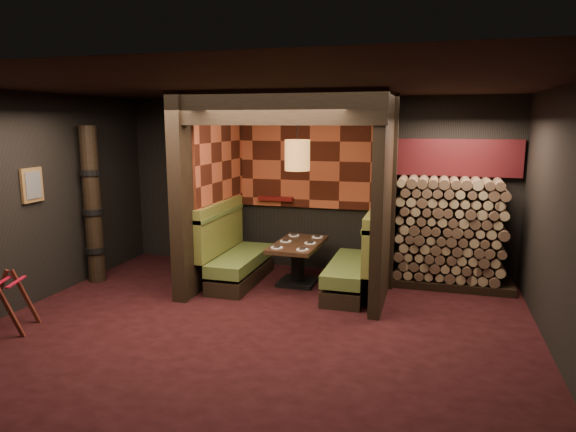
# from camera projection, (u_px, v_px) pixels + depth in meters

# --- Properties ---
(floor) EXTENTS (6.50, 5.50, 0.02)m
(floor) POSITION_uv_depth(u_px,v_px,m) (258.00, 329.00, 6.18)
(floor) COLOR black
(floor) RESTS_ON ground
(ceiling) EXTENTS (6.50, 5.50, 0.02)m
(ceiling) POSITION_uv_depth(u_px,v_px,m) (256.00, 84.00, 5.66)
(ceiling) COLOR black
(ceiling) RESTS_ON ground
(wall_back) EXTENTS (6.50, 0.02, 2.85)m
(wall_back) POSITION_uv_depth(u_px,v_px,m) (312.00, 184.00, 8.53)
(wall_back) COLOR black
(wall_back) RESTS_ON ground
(wall_front) EXTENTS (6.50, 0.02, 2.85)m
(wall_front) POSITION_uv_depth(u_px,v_px,m) (115.00, 284.00, 3.31)
(wall_front) COLOR black
(wall_front) RESTS_ON ground
(wall_left) EXTENTS (0.02, 5.50, 2.85)m
(wall_left) POSITION_uv_depth(u_px,v_px,m) (25.00, 200.00, 6.80)
(wall_left) COLOR black
(wall_left) RESTS_ON ground
(wall_right) EXTENTS (0.02, 5.50, 2.85)m
(wall_right) POSITION_uv_depth(u_px,v_px,m) (570.00, 228.00, 5.04)
(wall_right) COLOR black
(wall_right) RESTS_ON ground
(partition_left) EXTENTS (0.20, 2.20, 2.85)m
(partition_left) POSITION_uv_depth(u_px,v_px,m) (210.00, 190.00, 7.84)
(partition_left) COLOR black
(partition_left) RESTS_ON floor
(partition_right) EXTENTS (0.15, 2.10, 2.85)m
(partition_right) POSITION_uv_depth(u_px,v_px,m) (385.00, 196.00, 7.18)
(partition_right) COLOR black
(partition_right) RESTS_ON floor
(header_beam) EXTENTS (2.85, 0.18, 0.44)m
(header_beam) POSITION_uv_depth(u_px,v_px,m) (273.00, 107.00, 6.37)
(header_beam) COLOR black
(header_beam) RESTS_ON partition_left
(tapa_back_panel) EXTENTS (2.40, 0.06, 1.55)m
(tapa_back_panel) POSITION_uv_depth(u_px,v_px,m) (310.00, 161.00, 8.42)
(tapa_back_panel) COLOR #AD4A2A
(tapa_back_panel) RESTS_ON wall_back
(tapa_side_panel) EXTENTS (0.04, 1.85, 1.45)m
(tapa_side_panel) POSITION_uv_depth(u_px,v_px,m) (221.00, 161.00, 7.90)
(tapa_side_panel) COLOR #AD4A2A
(tapa_side_panel) RESTS_ON partition_left
(lacquer_shelf) EXTENTS (0.60, 0.12, 0.07)m
(lacquer_shelf) POSITION_uv_depth(u_px,v_px,m) (276.00, 198.00, 8.63)
(lacquer_shelf) COLOR #61100F
(lacquer_shelf) RESTS_ON wall_back
(booth_bench_left) EXTENTS (0.68, 1.60, 1.14)m
(booth_bench_left) POSITION_uv_depth(u_px,v_px,m) (234.00, 257.00, 7.93)
(booth_bench_left) COLOR black
(booth_bench_left) RESTS_ON floor
(booth_bench_right) EXTENTS (0.68, 1.60, 1.14)m
(booth_bench_right) POSITION_uv_depth(u_px,v_px,m) (356.00, 266.00, 7.41)
(booth_bench_right) COLOR black
(booth_bench_right) RESTS_ON floor
(dining_table) EXTENTS (0.71, 1.25, 0.65)m
(dining_table) POSITION_uv_depth(u_px,v_px,m) (298.00, 257.00, 7.81)
(dining_table) COLOR black
(dining_table) RESTS_ON floor
(place_settings) EXTENTS (0.59, 1.04, 0.03)m
(place_settings) POSITION_uv_depth(u_px,v_px,m) (298.00, 242.00, 7.77)
(place_settings) COLOR white
(place_settings) RESTS_ON dining_table
(pendant_lamp) EXTENTS (0.37, 0.37, 1.10)m
(pendant_lamp) POSITION_uv_depth(u_px,v_px,m) (297.00, 155.00, 7.48)
(pendant_lamp) COLOR #AE6F33
(pendant_lamp) RESTS_ON ceiling
(framed_picture) EXTENTS (0.05, 0.36, 0.46)m
(framed_picture) POSITION_uv_depth(u_px,v_px,m) (32.00, 185.00, 6.85)
(framed_picture) COLOR olive
(framed_picture) RESTS_ON wall_left
(luggage_rack) EXTENTS (0.79, 0.66, 0.73)m
(luggage_rack) POSITION_uv_depth(u_px,v_px,m) (3.00, 301.00, 6.08)
(luggage_rack) COLOR #431912
(luggage_rack) RESTS_ON floor
(totem_column) EXTENTS (0.31, 0.31, 2.40)m
(totem_column) POSITION_uv_depth(u_px,v_px,m) (93.00, 206.00, 7.83)
(totem_column) COLOR black
(totem_column) RESTS_ON floor
(firewood_stack) EXTENTS (1.73, 0.70, 1.64)m
(firewood_stack) POSITION_uv_depth(u_px,v_px,m) (455.00, 233.00, 7.63)
(firewood_stack) COLOR black
(firewood_stack) RESTS_ON floor
(mosaic_header) EXTENTS (1.83, 0.10, 0.56)m
(mosaic_header) POSITION_uv_depth(u_px,v_px,m) (458.00, 158.00, 7.75)
(mosaic_header) COLOR maroon
(mosaic_header) RESTS_ON wall_back
(bay_front_post) EXTENTS (0.08, 0.08, 2.85)m
(bay_front_post) POSITION_uv_depth(u_px,v_px,m) (393.00, 194.00, 7.40)
(bay_front_post) COLOR black
(bay_front_post) RESTS_ON floor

